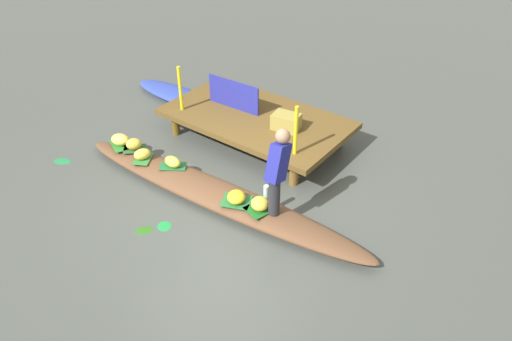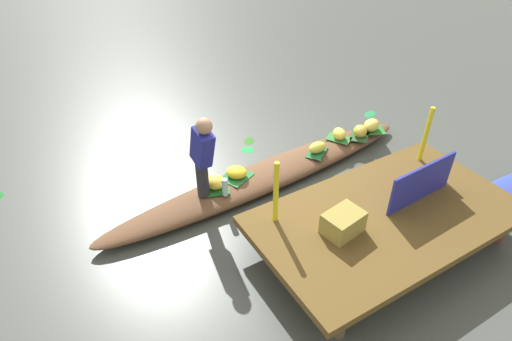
% 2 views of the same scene
% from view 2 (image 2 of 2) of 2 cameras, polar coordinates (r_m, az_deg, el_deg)
% --- Properties ---
extents(canal_water, '(40.00, 40.00, 0.00)m').
position_cam_2_polar(canal_water, '(6.43, 1.36, -1.53)').
color(canal_water, '#474C47').
rests_on(canal_water, ground).
extents(dock_platform, '(3.20, 1.80, 0.48)m').
position_cam_2_polar(dock_platform, '(5.44, 16.74, -5.92)').
color(dock_platform, brown).
rests_on(dock_platform, ground).
extents(vendor_boat, '(5.22, 0.95, 0.24)m').
position_cam_2_polar(vendor_boat, '(6.35, 1.38, -0.69)').
color(vendor_boat, brown).
rests_on(vendor_boat, ground).
extents(leaf_mat_0, '(0.52, 0.46, 0.01)m').
position_cam_2_polar(leaf_mat_0, '(7.43, 14.79, 5.13)').
color(leaf_mat_0, '#2A762B').
rests_on(leaf_mat_0, vendor_boat).
extents(banana_bunch_0, '(0.37, 0.32, 0.20)m').
position_cam_2_polar(banana_bunch_0, '(7.38, 14.91, 5.77)').
color(banana_bunch_0, '#F4D057').
rests_on(banana_bunch_0, vendor_boat).
extents(leaf_mat_1, '(0.51, 0.47, 0.01)m').
position_cam_2_polar(leaf_mat_1, '(6.14, -2.54, -0.79)').
color(leaf_mat_1, '#276B35').
rests_on(leaf_mat_1, vendor_boat).
extents(banana_bunch_1, '(0.38, 0.39, 0.15)m').
position_cam_2_polar(banana_bunch_1, '(6.09, -2.56, -0.21)').
color(banana_bunch_1, yellow).
rests_on(banana_bunch_1, vendor_boat).
extents(leaf_mat_2, '(0.45, 0.45, 0.01)m').
position_cam_2_polar(leaf_mat_2, '(7.22, 13.42, 4.41)').
color(leaf_mat_2, '#2B5529').
rests_on(leaf_mat_2, vendor_boat).
extents(banana_bunch_2, '(0.33, 0.33, 0.19)m').
position_cam_2_polar(banana_bunch_2, '(7.18, 13.52, 5.04)').
color(banana_bunch_2, gold).
rests_on(banana_bunch_2, vendor_boat).
extents(leaf_mat_3, '(0.47, 0.43, 0.01)m').
position_cam_2_polar(leaf_mat_3, '(6.70, 7.99, 2.40)').
color(leaf_mat_3, '#206232').
rests_on(leaf_mat_3, vendor_boat).
extents(banana_bunch_3, '(0.29, 0.18, 0.17)m').
position_cam_2_polar(banana_bunch_3, '(6.66, 8.05, 3.01)').
color(banana_bunch_3, yellow).
rests_on(banana_bunch_3, vendor_boat).
extents(leaf_mat_4, '(0.42, 0.45, 0.01)m').
position_cam_2_polar(leaf_mat_4, '(5.96, -5.31, -2.21)').
color(leaf_mat_4, '#1A6020').
rests_on(leaf_mat_4, vendor_boat).
extents(banana_bunch_4, '(0.37, 0.36, 0.18)m').
position_cam_2_polar(banana_bunch_4, '(5.91, -5.35, -1.53)').
color(banana_bunch_4, gold).
rests_on(banana_bunch_4, vendor_boat).
extents(leaf_mat_5, '(0.41, 0.45, 0.01)m').
position_cam_2_polar(leaf_mat_5, '(7.10, 10.80, 4.17)').
color(leaf_mat_5, '#327533').
rests_on(leaf_mat_5, vendor_boat).
extents(banana_bunch_5, '(0.28, 0.32, 0.17)m').
position_cam_2_polar(banana_bunch_5, '(7.05, 10.88, 4.75)').
color(banana_bunch_5, yellow).
rests_on(banana_bunch_5, vendor_boat).
extents(vendor_person, '(0.21, 0.42, 1.24)m').
position_cam_2_polar(vendor_person, '(5.40, -7.03, 2.25)').
color(vendor_person, '#28282D').
rests_on(vendor_person, vendor_boat).
extents(water_bottle, '(0.08, 0.08, 0.26)m').
position_cam_2_polar(water_bottle, '(5.76, -4.11, -2.19)').
color(water_bottle, silver).
rests_on(water_bottle, vendor_boat).
extents(market_banner, '(1.06, 0.07, 0.52)m').
position_cam_2_polar(market_banner, '(5.57, 20.92, -1.54)').
color(market_banner, navy).
rests_on(market_banner, dock_platform).
extents(railing_post_west, '(0.06, 0.06, 0.81)m').
position_cam_2_polar(railing_post_west, '(6.27, 21.40, 4.42)').
color(railing_post_west, yellow).
rests_on(railing_post_west, dock_platform).
extents(railing_post_east, '(0.06, 0.06, 0.81)m').
position_cam_2_polar(railing_post_east, '(4.84, 2.63, -2.89)').
color(railing_post_east, yellow).
rests_on(railing_post_east, dock_platform).
extents(produce_crate, '(0.48, 0.38, 0.26)m').
position_cam_2_polar(produce_crate, '(4.96, 11.35, -6.73)').
color(produce_crate, olive).
rests_on(produce_crate, dock_platform).
extents(drifting_plant_0, '(0.35, 0.29, 0.01)m').
position_cam_2_polar(drifting_plant_0, '(8.42, 14.74, 7.17)').
color(drifting_plant_0, '#227F42').
rests_on(drifting_plant_0, ground).
extents(drifting_plant_2, '(0.29, 0.29, 0.01)m').
position_cam_2_polar(drifting_plant_2, '(7.12, -1.09, 2.72)').
color(drifting_plant_2, '#1E8C3D').
rests_on(drifting_plant_2, ground).
extents(drifting_plant_3, '(0.29, 0.31, 0.01)m').
position_cam_2_polar(drifting_plant_3, '(7.35, -0.91, 3.93)').
color(drifting_plant_3, '#2C661D').
rests_on(drifting_plant_3, ground).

